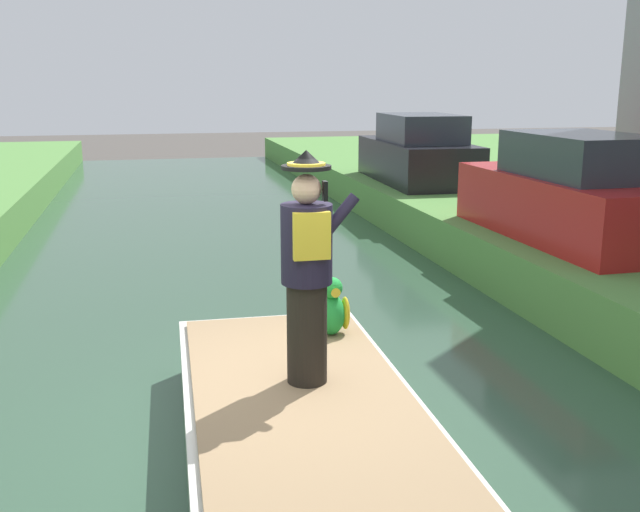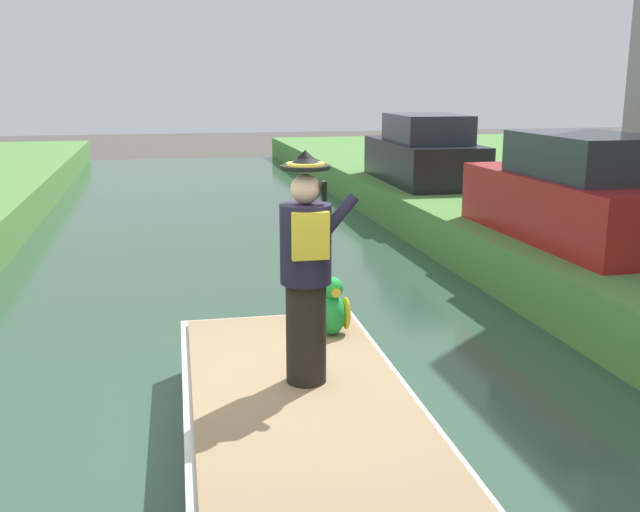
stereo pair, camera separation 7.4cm
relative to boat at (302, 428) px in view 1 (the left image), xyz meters
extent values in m
plane|color=#4C4742|center=(0.00, 0.36, -0.40)|extent=(80.00, 80.00, 0.00)
cube|color=#33513D|center=(0.00, 0.36, -0.35)|extent=(7.03, 48.00, 0.10)
cube|color=silver|center=(0.00, 0.00, -0.02)|extent=(1.91, 4.24, 0.56)
cube|color=#997A56|center=(0.00, 0.00, 0.28)|extent=(1.75, 3.90, 0.05)
cylinder|color=black|center=(0.09, 0.20, 0.72)|extent=(0.32, 0.32, 0.82)
cylinder|color=black|center=(0.09, 0.20, 1.44)|extent=(0.40, 0.40, 0.62)
cube|color=gold|center=(0.09, 0.01, 1.54)|extent=(0.28, 0.06, 0.36)
sphere|color=#DBA884|center=(0.09, 0.20, 1.86)|extent=(0.23, 0.23, 0.23)
cylinder|color=black|center=(0.09, 0.20, 2.03)|extent=(0.38, 0.38, 0.03)
cone|color=black|center=(0.09, 0.20, 2.10)|extent=(0.26, 0.26, 0.12)
cylinder|color=gold|center=(0.09, 0.20, 2.05)|extent=(0.29, 0.29, 0.02)
cylinder|color=black|center=(0.31, 0.16, 1.62)|extent=(0.38, 0.09, 0.43)
cube|color=black|center=(0.22, 0.14, 1.85)|extent=(0.03, 0.08, 0.15)
ellipsoid|color=green|center=(0.54, 1.26, 0.51)|extent=(0.26, 0.32, 0.40)
sphere|color=green|center=(0.54, 1.22, 0.78)|extent=(0.20, 0.20, 0.20)
cone|color=yellow|center=(0.54, 1.12, 0.77)|extent=(0.09, 0.09, 0.09)
ellipsoid|color=yellow|center=(0.40, 1.26, 0.51)|extent=(0.08, 0.20, 0.32)
ellipsoid|color=yellow|center=(0.68, 1.26, 0.51)|extent=(0.08, 0.20, 0.32)
cube|color=red|center=(4.81, 4.16, 0.91)|extent=(1.76, 4.03, 0.90)
cube|color=#2D333D|center=(4.81, 3.96, 1.66)|extent=(1.48, 2.22, 0.60)
cube|color=black|center=(4.81, 10.48, 0.91)|extent=(1.82, 4.05, 0.90)
cube|color=#2D333D|center=(4.81, 10.28, 1.66)|extent=(1.51, 2.24, 0.60)
camera|label=1|loc=(-1.06, -5.23, 2.66)|focal=41.49mm
camera|label=2|loc=(-0.99, -5.25, 2.66)|focal=41.49mm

